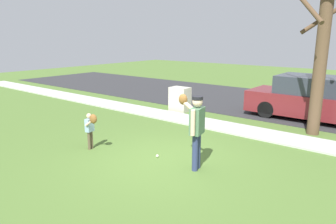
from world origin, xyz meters
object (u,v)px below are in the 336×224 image
at_px(person_adult, 196,124).
at_px(utility_cabinet, 180,99).
at_px(street_tree_near, 322,52).
at_px(parked_suv_maroon, 314,99).
at_px(baseball, 157,156).
at_px(person_child, 91,126).

relative_size(person_adult, utility_cabinet, 1.74).
distance_m(person_adult, utility_cabinet, 6.01).
bearing_deg(street_tree_near, parked_suv_maroon, 105.30).
bearing_deg(utility_cabinet, person_adult, -50.17).
bearing_deg(person_adult, parked_suv_maroon, -110.57).
height_order(utility_cabinet, parked_suv_maroon, parked_suv_maroon).
relative_size(person_adult, parked_suv_maroon, 0.37).
bearing_deg(person_adult, street_tree_near, -119.84).
height_order(person_adult, street_tree_near, street_tree_near).
height_order(utility_cabinet, street_tree_near, street_tree_near).
xyz_separation_m(baseball, utility_cabinet, (-2.67, 4.61, 0.47)).
distance_m(person_adult, street_tree_near, 5.09).
relative_size(person_child, parked_suv_maroon, 0.23).
height_order(person_adult, utility_cabinet, person_adult).
bearing_deg(utility_cabinet, baseball, -59.87).
relative_size(street_tree_near, parked_suv_maroon, 1.03).
height_order(person_child, parked_suv_maroon, parked_suv_maroon).
xyz_separation_m(person_adult, person_child, (-2.95, -0.71, -0.40)).
height_order(person_adult, parked_suv_maroon, person_adult).
xyz_separation_m(person_adult, baseball, (-1.16, -0.01, -1.06)).
relative_size(baseball, street_tree_near, 0.02).
height_order(baseball, utility_cabinet, utility_cabinet).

